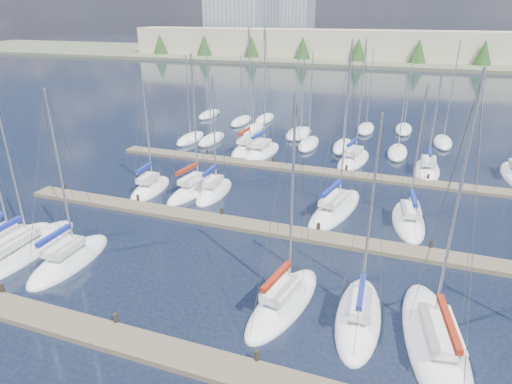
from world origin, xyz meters
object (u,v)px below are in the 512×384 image
(sailboat_o, at_px, (262,152))
(sailboat_h, at_px, (150,189))
(sailboat_j, at_px, (214,192))
(sailboat_k, at_px, (335,209))
(sailboat_f, at_px, (435,342))
(sailboat_n, at_px, (248,148))
(sailboat_a, at_px, (4,246))
(sailboat_b, at_px, (20,252))
(sailboat_p, at_px, (353,160))
(sailboat_d, at_px, (284,302))
(sailboat_c, at_px, (70,260))
(sailboat_q, at_px, (427,170))
(sailboat_i, at_px, (194,189))
(sailboat_e, at_px, (358,317))
(sailboat_l, at_px, (408,221))

(sailboat_o, bearing_deg, sailboat_h, -108.16)
(sailboat_h, bearing_deg, sailboat_j, 8.37)
(sailboat_k, relative_size, sailboat_f, 1.01)
(sailboat_n, relative_size, sailboat_a, 1.29)
(sailboat_b, relative_size, sailboat_p, 0.99)
(sailboat_d, relative_size, sailboat_n, 0.86)
(sailboat_b, distance_m, sailboat_p, 33.93)
(sailboat_c, bearing_deg, sailboat_f, -1.53)
(sailboat_d, relative_size, sailboat_q, 1.16)
(sailboat_i, relative_size, sailboat_c, 1.07)
(sailboat_h, relative_size, sailboat_n, 0.74)
(sailboat_i, distance_m, sailboat_o, 13.27)
(sailboat_d, bearing_deg, sailboat_q, 84.07)
(sailboat_e, bearing_deg, sailboat_q, 79.41)
(sailboat_i, distance_m, sailboat_b, 15.54)
(sailboat_e, bearing_deg, sailboat_i, 139.30)
(sailboat_j, relative_size, sailboat_q, 1.03)
(sailboat_k, xyz_separation_m, sailboat_b, (-19.47, -14.29, -0.02))
(sailboat_i, relative_size, sailboat_o, 0.88)
(sailboat_k, bearing_deg, sailboat_n, 145.15)
(sailboat_b, xyz_separation_m, sailboat_f, (26.96, 0.22, 0.01))
(sailboat_a, height_order, sailboat_e, sailboat_e)
(sailboat_n, bearing_deg, sailboat_p, 0.07)
(sailboat_d, height_order, sailboat_k, sailboat_k)
(sailboat_e, height_order, sailboat_p, sailboat_p)
(sailboat_o, height_order, sailboat_b, sailboat_o)
(sailboat_h, bearing_deg, sailboat_l, -1.76)
(sailboat_b, distance_m, sailboat_f, 26.96)
(sailboat_h, height_order, sailboat_e, sailboat_e)
(sailboat_l, relative_size, sailboat_j, 1.02)
(sailboat_a, bearing_deg, sailboat_k, 37.79)
(sailboat_h, distance_m, sailboat_p, 22.63)
(sailboat_k, height_order, sailboat_b, sailboat_k)
(sailboat_i, distance_m, sailboat_q, 24.35)
(sailboat_i, bearing_deg, sailboat_l, 6.93)
(sailboat_h, relative_size, sailboat_i, 0.83)
(sailboat_j, height_order, sailboat_c, sailboat_c)
(sailboat_n, height_order, sailboat_b, sailboat_n)
(sailboat_d, relative_size, sailboat_j, 1.13)
(sailboat_d, relative_size, sailboat_i, 0.98)
(sailboat_c, bearing_deg, sailboat_l, 31.54)
(sailboat_b, bearing_deg, sailboat_i, 64.49)
(sailboat_f, relative_size, sailboat_a, 1.25)
(sailboat_k, xyz_separation_m, sailboat_c, (-15.49, -13.97, -0.00))
(sailboat_k, bearing_deg, sailboat_i, -167.99)
(sailboat_c, bearing_deg, sailboat_a, 179.70)
(sailboat_l, height_order, sailboat_j, sailboat_l)
(sailboat_a, bearing_deg, sailboat_e, 5.88)
(sailboat_a, distance_m, sailboat_c, 5.75)
(sailboat_l, bearing_deg, sailboat_d, -122.81)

